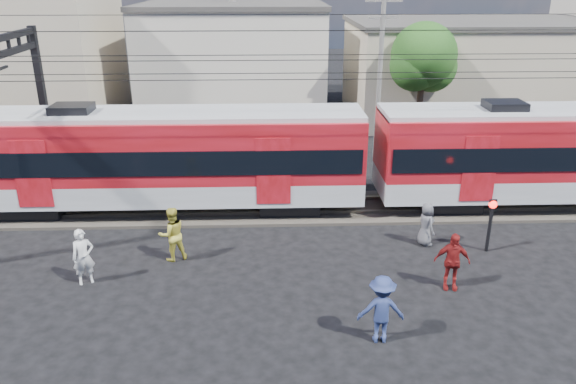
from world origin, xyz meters
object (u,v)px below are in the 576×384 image
at_px(pedestrian_c, 381,309).
at_px(crossing_signal, 491,216).
at_px(pedestrian_a, 83,257).
at_px(commuter_train, 165,156).

distance_m(pedestrian_c, crossing_signal, 6.89).
xyz_separation_m(pedestrian_a, pedestrian_c, (8.72, -3.30, 0.04)).
relative_size(pedestrian_a, pedestrian_c, 0.96).
xyz_separation_m(commuter_train, pedestrian_a, (-1.72, -5.65, -1.49)).
relative_size(pedestrian_c, crossing_signal, 0.98).
xyz_separation_m(pedestrian_a, crossing_signal, (13.47, 1.69, 0.45)).
bearing_deg(pedestrian_c, crossing_signal, -132.35).
height_order(commuter_train, crossing_signal, commuter_train).
bearing_deg(pedestrian_c, pedestrian_a, -19.45).
bearing_deg(pedestrian_a, crossing_signal, -18.05).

